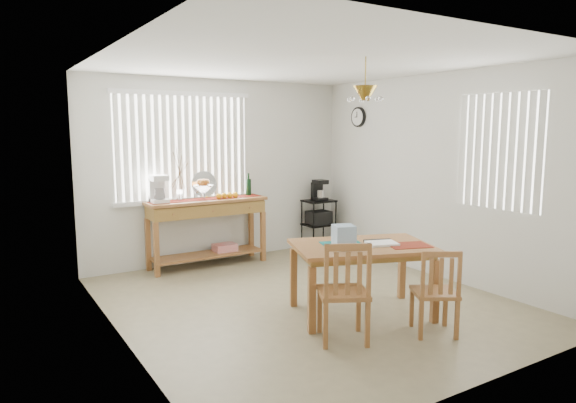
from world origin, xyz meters
TOP-DOWN VIEW (x-y plane):
  - ground at (0.00, 0.00)m, footprint 4.00×4.50m
  - room_shell at (0.00, 0.01)m, footprint 4.20×4.70m
  - sideboard at (-0.32, 1.99)m, footprint 1.67×0.47m
  - sideboard_items at (-0.58, 2.01)m, footprint 1.59×0.40m
  - wire_cart at (1.57, 2.00)m, footprint 0.46×0.37m
  - cart_items at (1.57, 2.01)m, footprint 0.19×0.22m
  - dining_table at (0.26, -0.62)m, footprint 1.59×1.29m
  - table_items at (0.10, -0.68)m, footprint 1.02×0.81m
  - chair_left at (-0.32, -1.08)m, footprint 0.58×0.58m
  - chair_right at (0.50, -1.40)m, footprint 0.52×0.52m

SIDE VIEW (x-z plane):
  - ground at x=0.00m, z-range -0.01..0.00m
  - chair_right at x=0.50m, z-range -0.01..0.82m
  - chair_left at x=-0.32m, z-range -0.01..0.93m
  - wire_cart at x=1.57m, z-range 0.08..0.87m
  - dining_table at x=0.26m, z-range 0.28..1.02m
  - sideboard at x=-0.32m, z-range 0.24..1.18m
  - table_items at x=0.10m, z-range 0.71..0.94m
  - cart_items at x=1.57m, z-range 0.77..1.10m
  - sideboard_items at x=-0.58m, z-range 0.73..1.45m
  - room_shell at x=0.00m, z-range 0.34..3.04m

